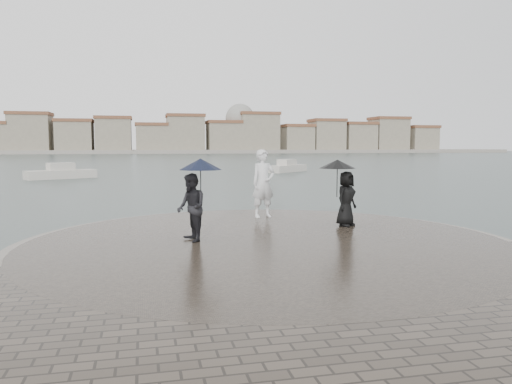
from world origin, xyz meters
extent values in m
plane|color=#2B3835|center=(0.00, 0.00, 0.00)|extent=(400.00, 400.00, 0.00)
cylinder|color=gray|center=(0.00, 3.50, 0.16)|extent=(12.50, 12.50, 0.32)
cylinder|color=#2D261E|center=(0.00, 3.50, 0.18)|extent=(11.90, 11.90, 0.36)
imported|color=silver|center=(0.83, 7.38, 1.48)|extent=(0.92, 0.71, 2.23)
imported|color=black|center=(-1.87, 3.76, 1.20)|extent=(0.81, 0.94, 1.68)
cylinder|color=black|center=(-1.62, 3.86, 1.71)|extent=(0.02, 0.02, 0.90)
cone|color=black|center=(-1.62, 3.86, 2.26)|extent=(1.08, 1.08, 0.28)
imported|color=black|center=(2.78, 5.11, 1.16)|extent=(0.93, 0.88, 1.61)
cylinder|color=black|center=(2.53, 5.21, 1.66)|extent=(0.02, 0.02, 0.90)
cone|color=black|center=(2.53, 5.21, 2.18)|extent=(1.07, 1.07, 0.26)
cube|color=gray|center=(0.00, 163.00, 0.60)|extent=(260.00, 20.00, 1.20)
cube|color=gray|center=(-37.00, 160.00, 6.00)|extent=(12.00, 10.00, 12.00)
cube|color=brown|center=(-37.00, 160.00, 12.50)|extent=(12.60, 10.60, 1.00)
cube|color=gray|center=(-24.00, 160.00, 5.00)|extent=(11.00, 10.00, 10.00)
cube|color=brown|center=(-24.00, 160.00, 10.50)|extent=(11.60, 10.60, 1.00)
cube|color=gray|center=(-12.00, 160.00, 5.50)|extent=(11.00, 10.00, 11.00)
cube|color=brown|center=(-12.00, 160.00, 11.50)|extent=(11.60, 10.60, 1.00)
cube|color=gray|center=(0.00, 160.00, 4.50)|extent=(10.00, 10.00, 9.00)
cube|color=brown|center=(0.00, 160.00, 9.50)|extent=(10.60, 10.60, 1.00)
cube|color=gray|center=(11.00, 160.00, 6.00)|extent=(12.00, 10.00, 12.00)
cube|color=brown|center=(11.00, 160.00, 12.50)|extent=(12.60, 10.60, 1.00)
cube|color=gray|center=(24.00, 160.00, 5.00)|extent=(11.00, 10.00, 10.00)
cube|color=brown|center=(24.00, 160.00, 10.50)|extent=(11.60, 10.60, 1.00)
cube|color=gray|center=(36.00, 160.00, 6.50)|extent=(13.00, 10.00, 13.00)
cube|color=brown|center=(36.00, 160.00, 13.50)|extent=(13.60, 10.60, 1.00)
cube|color=gray|center=(50.00, 160.00, 4.50)|extent=(10.00, 10.00, 9.00)
cube|color=brown|center=(50.00, 160.00, 9.50)|extent=(10.60, 10.60, 1.00)
cube|color=gray|center=(61.00, 160.00, 5.50)|extent=(11.00, 10.00, 11.00)
cube|color=brown|center=(61.00, 160.00, 11.50)|extent=(11.60, 10.60, 1.00)
cube|color=gray|center=(73.00, 160.00, 5.00)|extent=(11.00, 10.00, 10.00)
cube|color=brown|center=(73.00, 160.00, 10.50)|extent=(11.60, 10.60, 1.00)
cube|color=gray|center=(85.00, 160.00, 6.00)|extent=(12.00, 10.00, 12.00)
cube|color=brown|center=(85.00, 160.00, 12.50)|extent=(12.60, 10.60, 1.00)
cube|color=gray|center=(98.00, 160.00, 4.50)|extent=(10.00, 10.00, 9.00)
cube|color=brown|center=(98.00, 160.00, 9.50)|extent=(10.60, 10.60, 1.00)
sphere|color=gray|center=(30.00, 162.00, 12.00)|extent=(10.00, 10.00, 10.00)
cube|color=beige|center=(11.35, 40.57, 0.25)|extent=(5.12, 4.91, 0.90)
cube|color=beige|center=(11.35, 40.57, 0.85)|extent=(2.28, 2.24, 0.90)
cube|color=beige|center=(-9.57, 34.85, 0.25)|extent=(5.60, 4.02, 0.90)
cube|color=beige|center=(-9.57, 34.85, 0.85)|extent=(2.33, 2.01, 0.90)
camera|label=1|loc=(-3.01, -8.44, 2.72)|focal=35.00mm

